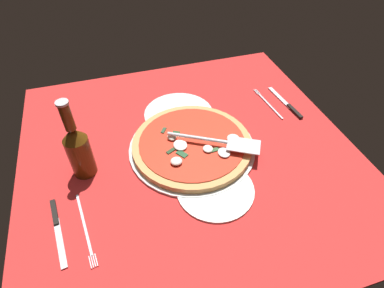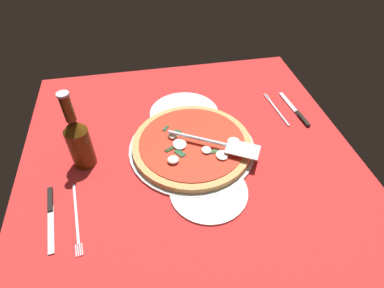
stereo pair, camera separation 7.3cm
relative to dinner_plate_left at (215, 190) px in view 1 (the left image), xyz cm
name	(u,v)px [view 1 (the left image)]	position (x,y,z in cm)	size (l,w,h in cm)	color
ground_plane	(189,153)	(15.56, 2.37, -0.90)	(95.66, 95.66, 0.80)	red
pizza_pan	(192,148)	(16.51, 1.22, 0.08)	(36.93, 36.93, 1.16)	silver
dinner_plate_left	(215,190)	(0.00, 0.00, 0.00)	(20.25, 20.25, 1.00)	white
dinner_plate_right	(179,114)	(33.20, 0.68, 0.00)	(22.76, 22.76, 1.00)	silver
pizza	(192,144)	(16.40, 1.18, 1.73)	(34.82, 34.82, 3.48)	tan
pizza_server	(219,141)	(12.55, -5.55, 4.47)	(16.03, 24.73, 1.00)	silver
place_setting_near	(278,105)	(27.98, -33.34, -0.15)	(20.47, 14.37, 1.40)	white
place_setting_far	(71,228)	(-0.42, 36.30, -0.15)	(22.36, 15.61, 1.40)	white
beer_bottle	(78,149)	(16.59, 31.71, 8.47)	(6.25, 6.25, 23.95)	#52320C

